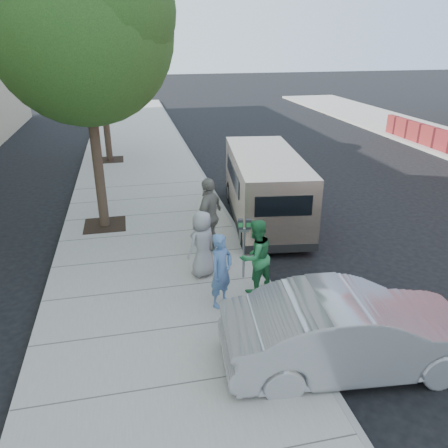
# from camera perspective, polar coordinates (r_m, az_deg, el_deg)

# --- Properties ---
(ground) EXTENTS (120.00, 120.00, 0.00)m
(ground) POSITION_cam_1_polar(r_m,az_deg,el_deg) (11.36, -3.90, -4.52)
(ground) COLOR black
(ground) RESTS_ON ground
(sidewalk) EXTENTS (5.00, 60.00, 0.15)m
(sidewalk) POSITION_cam_1_polar(r_m,az_deg,el_deg) (11.25, -8.97, -4.65)
(sidewalk) COLOR gray
(sidewalk) RESTS_ON ground
(curb_face) EXTENTS (0.12, 60.00, 0.16)m
(curb_face) POSITION_cam_1_polar(r_m,az_deg,el_deg) (11.60, 3.15, -3.48)
(curb_face) COLOR gray
(curb_face) RESTS_ON ground
(tree_near) EXTENTS (4.62, 4.60, 7.53)m
(tree_near) POSITION_cam_1_polar(r_m,az_deg,el_deg) (12.39, -17.88, 23.47)
(tree_near) COLOR black
(tree_near) RESTS_ON sidewalk
(tree_far) EXTENTS (3.92, 3.80, 6.49)m
(tree_far) POSITION_cam_1_polar(r_m,az_deg,el_deg) (19.98, -15.99, 21.31)
(tree_far) COLOR black
(tree_far) RESTS_ON sidewalk
(parking_meter) EXTENTS (0.31, 0.16, 1.45)m
(parking_meter) POSITION_cam_1_polar(r_m,az_deg,el_deg) (9.74, 2.65, -1.56)
(parking_meter) COLOR gray
(parking_meter) RESTS_ON sidewalk
(van) EXTENTS (2.57, 5.85, 2.10)m
(van) POSITION_cam_1_polar(r_m,az_deg,el_deg) (13.37, 5.31, 4.98)
(van) COLOR beige
(van) RESTS_ON ground
(sedan) EXTENTS (4.52, 1.94, 1.45)m
(sedan) POSITION_cam_1_polar(r_m,az_deg,el_deg) (7.87, 16.39, -13.32)
(sedan) COLOR #9C9DA3
(sedan) RESTS_ON ground
(person_officer) EXTENTS (0.69, 0.66, 1.59)m
(person_officer) POSITION_cam_1_polar(r_m,az_deg,el_deg) (8.86, -0.35, -6.10)
(person_officer) COLOR #4B6FA0
(person_officer) RESTS_ON sidewalk
(person_green_shirt) EXTENTS (0.99, 0.89, 1.66)m
(person_green_shirt) POSITION_cam_1_polar(r_m,az_deg,el_deg) (9.36, 4.15, -4.23)
(person_green_shirt) COLOR #287B41
(person_green_shirt) RESTS_ON sidewalk
(person_gray_shirt) EXTENTS (0.92, 0.83, 1.57)m
(person_gray_shirt) POSITION_cam_1_polar(r_m,az_deg,el_deg) (9.99, -2.84, -2.60)
(person_gray_shirt) COLOR gray
(person_gray_shirt) RESTS_ON sidewalk
(person_striped_polo) EXTENTS (1.09, 1.24, 2.01)m
(person_striped_polo) POSITION_cam_1_polar(r_m,az_deg,el_deg) (10.93, -1.93, 1.02)
(person_striped_polo) COLOR gray
(person_striped_polo) RESTS_ON sidewalk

